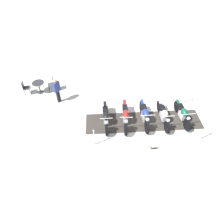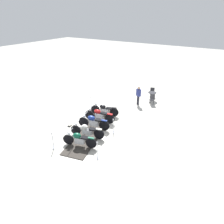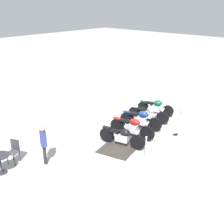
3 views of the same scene
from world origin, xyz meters
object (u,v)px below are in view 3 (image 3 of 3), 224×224
stanchion_left_mid (116,117)px  cafe_table (0,160)px  stanchion_right_rear (183,111)px  stanchion_right_front (146,153)px  stanchion_left_rear (137,102)px  motorcycle_black (122,136)px  motorcycle_navy (141,119)px  motorcycle_maroon (132,127)px  info_placard (176,134)px  cafe_chair_across_table (14,150)px  motorcycle_forest (156,107)px  bystander_person (44,142)px  motorcycle_cream (149,113)px

stanchion_left_mid → cafe_table: (0.21, 6.41, 0.23)m
stanchion_right_rear → cafe_table: bearing=76.3°
stanchion_right_front → stanchion_left_rear: (3.95, -4.66, 0.00)m
motorcycle_black → motorcycle_navy: 2.09m
motorcycle_maroon → info_placard: size_ratio=6.48×
motorcycle_black → cafe_chair_across_table: size_ratio=2.27×
stanchion_left_mid → info_placard: bearing=-163.7°
motorcycle_forest → cafe_table: bearing=-114.8°
motorcycle_maroon → cafe_table: motorcycle_maroon is taller
stanchion_right_front → bystander_person: (2.88, 2.87, 0.65)m
motorcycle_black → motorcycle_maroon: bearing=89.6°
motorcycle_cream → stanchion_right_rear: bearing=49.3°
motorcycle_cream → info_placard: motorcycle_cream is taller
bystander_person → stanchion_left_mid: bearing=33.3°
motorcycle_maroon → stanchion_right_rear: size_ratio=2.17×
stanchion_right_front → stanchion_right_rear: (1.20, -5.28, 0.00)m
motorcycle_maroon → stanchion_left_mid: motorcycle_maroon is taller
motorcycle_forest → stanchion_left_rear: 1.59m
motorcycle_forest → stanchion_right_rear: bearing=19.9°
stanchion_left_mid → bystander_person: 4.95m
motorcycle_cream → cafe_chair_across_table: motorcycle_cream is taller
stanchion_right_front → cafe_table: bearing=51.0°
motorcycle_black → stanchion_left_rear: stanchion_left_rear is taller
motorcycle_forest → stanchion_left_rear: size_ratio=1.87×
stanchion_right_front → stanchion_left_rear: stanchion_left_rear is taller
motorcycle_maroon → motorcycle_black: bearing=-86.6°
motorcycle_forest → stanchion_right_front: (-2.40, 4.38, -0.19)m
info_placard → cafe_chair_across_table: bearing=-41.7°
stanchion_right_front → bystander_person: 4.12m
motorcycle_black → motorcycle_cream: size_ratio=0.98×
stanchion_left_mid → cafe_table: size_ratio=1.36×
motorcycle_forest → bystander_person: bystander_person is taller
motorcycle_cream → stanchion_right_rear: (-0.97, -1.93, -0.16)m
motorcycle_navy → stanchion_left_mid: size_ratio=2.14×
stanchion_left_rear → info_placard: 4.08m
motorcycle_forest → cafe_table: motorcycle_forest is taller
stanchion_left_rear → cafe_table: 9.06m
motorcycle_maroon → cafe_table: (1.84, 5.71, 0.05)m
stanchion_right_rear → info_placard: bearing=111.6°
cafe_table → bystander_person: bystander_person is taller
motorcycle_navy → info_placard: 1.83m
info_placard → motorcycle_forest: bearing=-137.2°
motorcycle_cream → stanchion_right_front: (-2.17, 3.36, -0.16)m
stanchion_left_mid → stanchion_right_rear: bearing=-123.3°
motorcycle_forest → cafe_table: 8.85m
bystander_person → stanchion_right_rear: bearing=16.2°
motorcycle_cream → bystander_person: bearing=-110.6°
motorcycle_black → motorcycle_forest: (0.92, -4.08, 0.04)m
info_placard → cafe_table: (3.29, 7.31, 0.51)m
motorcycle_maroon → stanchion_right_rear: motorcycle_maroon is taller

